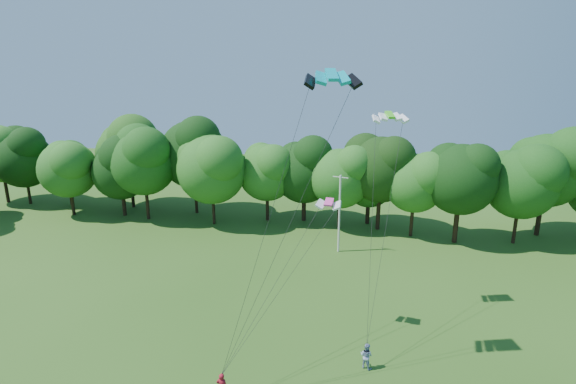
# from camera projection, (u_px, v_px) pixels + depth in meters

# --- Properties ---
(utility_pole) EXTENTS (1.65, 0.55, 8.46)m
(utility_pole) POSITION_uv_depth(u_px,v_px,m) (339.00, 213.00, 47.29)
(utility_pole) COLOR silver
(utility_pole) RESTS_ON ground
(kite_flyer_right) EXTENTS (1.08, 0.99, 1.79)m
(kite_flyer_right) POSITION_uv_depth(u_px,v_px,m) (366.00, 356.00, 29.54)
(kite_flyer_right) COLOR #909FC8
(kite_flyer_right) RESTS_ON ground
(kite_teal) EXTENTS (3.40, 2.22, 0.75)m
(kite_teal) POSITION_uv_depth(u_px,v_px,m) (332.00, 75.00, 25.72)
(kite_teal) COLOR #059FAE
(kite_teal) RESTS_ON ground
(kite_green) EXTENTS (2.80, 1.84, 0.50)m
(kite_green) POSITION_uv_depth(u_px,v_px,m) (390.00, 115.00, 33.30)
(kite_green) COLOR #4BD720
(kite_green) RESTS_ON ground
(kite_pink) EXTENTS (1.87, 1.05, 0.43)m
(kite_pink) POSITION_uv_depth(u_px,v_px,m) (329.00, 202.00, 31.90)
(kite_pink) COLOR #F443A8
(kite_pink) RESTS_ON ground
(tree_back_west) EXTENTS (9.54, 9.54, 13.87)m
(tree_back_west) POSITION_uv_depth(u_px,v_px,m) (128.00, 147.00, 61.46)
(tree_back_west) COLOR #332114
(tree_back_west) RESTS_ON ground
(tree_back_center) EXTENTS (8.62, 8.62, 12.54)m
(tree_back_center) POSITION_uv_depth(u_px,v_px,m) (381.00, 167.00, 53.01)
(tree_back_center) COLOR black
(tree_back_center) RESTS_ON ground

